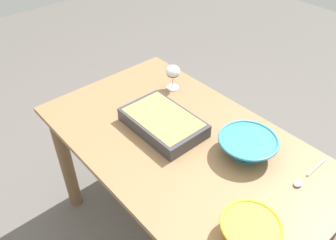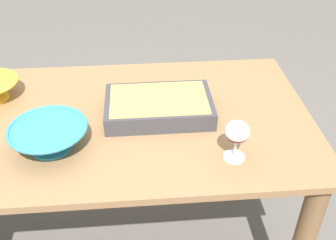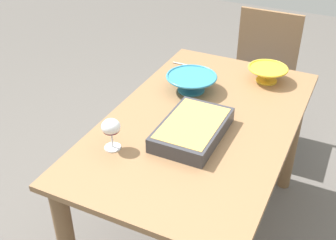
{
  "view_description": "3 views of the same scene",
  "coord_description": "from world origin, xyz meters",
  "px_view_note": "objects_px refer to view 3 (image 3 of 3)",
  "views": [
    {
      "loc": [
        0.82,
        -0.81,
        1.82
      ],
      "look_at": [
        -0.1,
        -0.01,
        0.83
      ],
      "focal_mm": 36.45,
      "sensor_mm": 36.0,
      "label": 1
    },
    {
      "loc": [
        -0.07,
        1.2,
        1.62
      ],
      "look_at": [
        -0.16,
        0.06,
        0.78
      ],
      "focal_mm": 42.45,
      "sensor_mm": 36.0,
      "label": 2
    },
    {
      "loc": [
        -1.55,
        -0.58,
        1.84
      ],
      "look_at": [
        -0.1,
        0.12,
        0.78
      ],
      "focal_mm": 45.88,
      "sensor_mm": 36.0,
      "label": 3
    }
  ],
  "objects_px": {
    "chair": "(260,76)",
    "casserole_dish": "(192,128)",
    "small_bowl": "(267,73)",
    "wine_glass": "(111,129)",
    "serving_spoon": "(199,67)",
    "dining_table": "(200,146)",
    "mixing_bowl": "(191,82)"
  },
  "relations": [
    {
      "from": "wine_glass",
      "to": "small_bowl",
      "type": "height_order",
      "value": "wine_glass"
    },
    {
      "from": "dining_table",
      "to": "serving_spoon",
      "type": "xyz_separation_m",
      "value": [
        0.49,
        0.21,
        0.16
      ]
    },
    {
      "from": "mixing_bowl",
      "to": "serving_spoon",
      "type": "height_order",
      "value": "mixing_bowl"
    },
    {
      "from": "wine_glass",
      "to": "casserole_dish",
      "type": "relative_size",
      "value": 0.36
    },
    {
      "from": "serving_spoon",
      "to": "dining_table",
      "type": "bearing_deg",
      "value": -156.6
    },
    {
      "from": "mixing_bowl",
      "to": "serving_spoon",
      "type": "distance_m",
      "value": 0.26
    },
    {
      "from": "wine_glass",
      "to": "casserole_dish",
      "type": "distance_m",
      "value": 0.35
    },
    {
      "from": "dining_table",
      "to": "chair",
      "type": "bearing_deg",
      "value": -0.71
    },
    {
      "from": "dining_table",
      "to": "serving_spoon",
      "type": "distance_m",
      "value": 0.55
    },
    {
      "from": "chair",
      "to": "serving_spoon",
      "type": "relative_size",
      "value": 4.03
    },
    {
      "from": "chair",
      "to": "wine_glass",
      "type": "height_order",
      "value": "chair"
    },
    {
      "from": "casserole_dish",
      "to": "mixing_bowl",
      "type": "height_order",
      "value": "mixing_bowl"
    },
    {
      "from": "dining_table",
      "to": "wine_glass",
      "type": "xyz_separation_m",
      "value": [
        -0.36,
        0.25,
        0.25
      ]
    },
    {
      "from": "small_bowl",
      "to": "mixing_bowl",
      "type": "bearing_deg",
      "value": 129.85
    },
    {
      "from": "chair",
      "to": "casserole_dish",
      "type": "height_order",
      "value": "chair"
    },
    {
      "from": "dining_table",
      "to": "small_bowl",
      "type": "relative_size",
      "value": 6.61
    },
    {
      "from": "chair",
      "to": "small_bowl",
      "type": "relative_size",
      "value": 4.34
    },
    {
      "from": "wine_glass",
      "to": "serving_spoon",
      "type": "height_order",
      "value": "wine_glass"
    },
    {
      "from": "serving_spoon",
      "to": "wine_glass",
      "type": "bearing_deg",
      "value": 177.15
    },
    {
      "from": "casserole_dish",
      "to": "small_bowl",
      "type": "distance_m",
      "value": 0.66
    },
    {
      "from": "small_bowl",
      "to": "chair",
      "type": "bearing_deg",
      "value": 15.68
    },
    {
      "from": "wine_glass",
      "to": "small_bowl",
      "type": "distance_m",
      "value": 0.96
    },
    {
      "from": "chair",
      "to": "mixing_bowl",
      "type": "bearing_deg",
      "value": 168.68
    },
    {
      "from": "mixing_bowl",
      "to": "small_bowl",
      "type": "relative_size",
      "value": 1.23
    },
    {
      "from": "chair",
      "to": "mixing_bowl",
      "type": "distance_m",
      "value": 0.9
    },
    {
      "from": "chair",
      "to": "serving_spoon",
      "type": "height_order",
      "value": "chair"
    },
    {
      "from": "serving_spoon",
      "to": "mixing_bowl",
      "type": "bearing_deg",
      "value": -166.77
    },
    {
      "from": "chair",
      "to": "casserole_dish",
      "type": "bearing_deg",
      "value": 179.89
    },
    {
      "from": "dining_table",
      "to": "casserole_dish",
      "type": "height_order",
      "value": "casserole_dish"
    },
    {
      "from": "mixing_bowl",
      "to": "chair",
      "type": "bearing_deg",
      "value": -11.32
    },
    {
      "from": "wine_glass",
      "to": "serving_spoon",
      "type": "distance_m",
      "value": 0.85
    },
    {
      "from": "dining_table",
      "to": "casserole_dish",
      "type": "relative_size",
      "value": 3.56
    }
  ]
}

